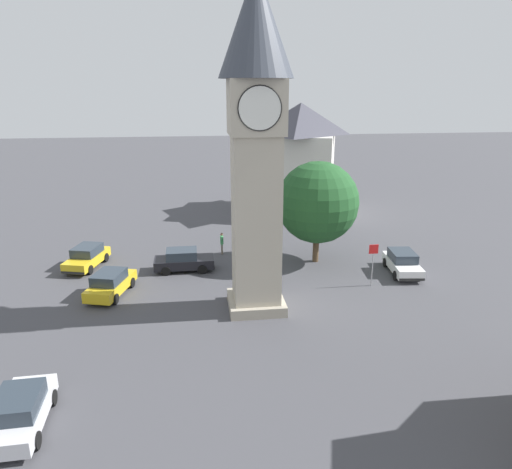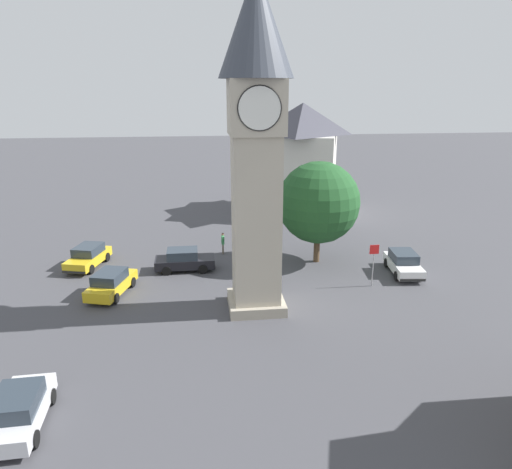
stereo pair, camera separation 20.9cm
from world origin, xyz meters
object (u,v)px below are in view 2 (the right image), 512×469
at_px(tree, 319,203).
at_px(clock_tower, 256,123).
at_px(car_white_side, 19,410).
at_px(road_sign, 374,258).
at_px(car_red_corner, 403,263).
at_px(pedestrian, 223,241).
at_px(car_black_far, 184,260).
at_px(car_silver_kerb, 88,256).
at_px(building_shop_left, 302,157).
at_px(car_blue_kerb, 111,283).

bearing_deg(tree, clock_tower, -127.39).
relative_size(car_white_side, road_sign, 1.50).
height_order(car_red_corner, pedestrian, pedestrian).
xyz_separation_m(car_white_side, car_black_far, (5.79, 15.39, 0.00)).
height_order(car_black_far, pedestrian, pedestrian).
relative_size(car_white_side, car_black_far, 1.01).
height_order(pedestrian, tree, tree).
bearing_deg(car_silver_kerb, car_black_far, -12.80).
relative_size(car_silver_kerb, pedestrian, 2.62).
xyz_separation_m(clock_tower, building_shop_left, (7.30, 21.92, -5.01)).
xyz_separation_m(car_red_corner, pedestrian, (-12.09, 5.50, 0.25)).
height_order(clock_tower, car_blue_kerb, clock_tower).
relative_size(car_blue_kerb, car_red_corner, 1.03).
relative_size(clock_tower, car_white_side, 4.32).
bearing_deg(car_blue_kerb, pedestrian, 42.22).
distance_m(car_silver_kerb, car_white_side, 16.97).
relative_size(car_red_corner, road_sign, 1.53).
xyz_separation_m(car_blue_kerb, car_black_far, (4.39, 3.51, 0.00)).
bearing_deg(car_red_corner, car_black_far, 170.80).
distance_m(car_blue_kerb, car_black_far, 5.62).
xyz_separation_m(clock_tower, tree, (5.33, 6.97, -6.07)).
relative_size(car_silver_kerb, road_sign, 1.58).
distance_m(tree, building_shop_left, 15.12).
bearing_deg(car_red_corner, building_shop_left, 100.66).
bearing_deg(pedestrian, road_sign, -38.49).
distance_m(car_silver_kerb, tree, 16.86).
xyz_separation_m(pedestrian, road_sign, (9.21, -7.32, 0.89)).
relative_size(clock_tower, car_silver_kerb, 4.08).
height_order(car_blue_kerb, car_silver_kerb, same).
height_order(car_silver_kerb, building_shop_left, building_shop_left).
distance_m(car_blue_kerb, car_white_side, 11.96).
distance_m(car_white_side, building_shop_left, 35.77).
relative_size(pedestrian, tree, 0.23).
xyz_separation_m(car_white_side, tree, (15.38, 15.97, 3.69)).
relative_size(clock_tower, car_blue_kerb, 4.08).
height_order(car_blue_kerb, car_white_side, same).
relative_size(clock_tower, pedestrian, 10.69).
height_order(car_silver_kerb, car_black_far, same).
xyz_separation_m(clock_tower, car_red_corner, (10.68, 3.97, -9.76)).
distance_m(clock_tower, pedestrian, 13.49).
xyz_separation_m(car_silver_kerb, building_shop_left, (18.40, 13.98, 4.75)).
relative_size(car_white_side, building_shop_left, 0.39).
distance_m(car_silver_kerb, building_shop_left, 23.59).
bearing_deg(car_white_side, tree, 46.07).
bearing_deg(pedestrian, tree, -20.33).
bearing_deg(car_blue_kerb, road_sign, -2.57).
bearing_deg(car_black_far, road_sign, -19.39).
distance_m(car_blue_kerb, car_silver_kerb, 5.61).
relative_size(car_red_corner, pedestrian, 2.54).
height_order(car_red_corner, road_sign, road_sign).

